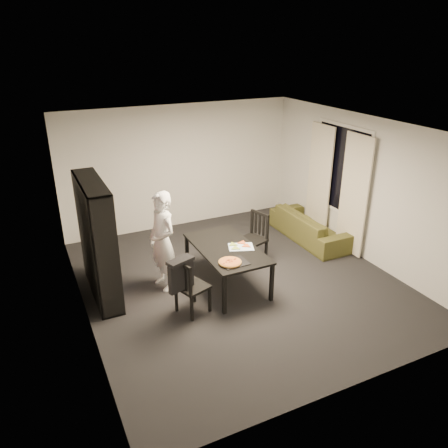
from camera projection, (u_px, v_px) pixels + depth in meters
name	position (u px, v px, depth m)	size (l,w,h in m)	color
room	(240.00, 210.00, 6.93)	(5.01, 5.51, 2.61)	black
window_pane	(341.00, 169.00, 8.33)	(0.02, 1.40, 1.60)	black
window_frame	(341.00, 169.00, 8.32)	(0.03, 1.52, 1.72)	white
curtain_left	(354.00, 196.00, 8.00)	(0.03, 0.70, 2.25)	beige
curtain_right	(319.00, 180.00, 8.86)	(0.03, 0.70, 2.25)	beige
bookshelf	(97.00, 240.00, 6.71)	(0.35, 1.50, 1.90)	black
dining_table	(227.00, 250.00, 7.13)	(0.90, 1.63, 0.68)	black
chair_left	(188.00, 284.00, 6.37)	(0.53, 0.53, 0.89)	black
chair_right	(255.00, 234.00, 7.91)	(0.55, 0.55, 0.94)	black
draped_jacket	(181.00, 273.00, 6.21)	(0.43, 0.29, 0.49)	black
person	(163.00, 241.00, 6.96)	(0.60, 0.40, 1.65)	white
baking_tray	(234.00, 263.00, 6.61)	(0.40, 0.32, 0.01)	black
pepperoni_pizza	(230.00, 262.00, 6.58)	(0.35, 0.35, 0.03)	olive
kitchen_towel	(241.00, 247.00, 7.10)	(0.40, 0.30, 0.01)	white
pizza_slices	(239.00, 245.00, 7.14)	(0.37, 0.31, 0.01)	gold
sofa	(310.00, 226.00, 8.89)	(1.94, 0.76, 0.57)	#45451B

